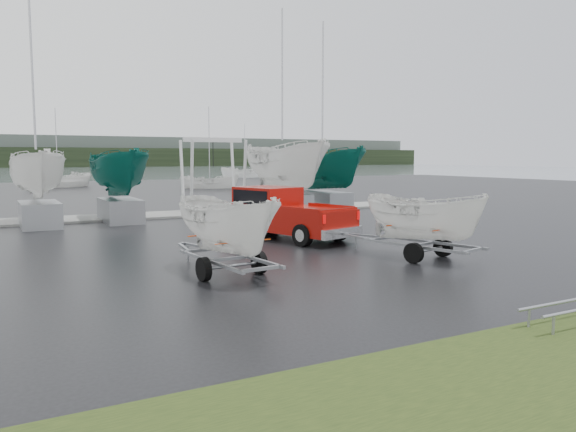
{
  "coord_description": "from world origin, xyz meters",
  "views": [
    {
      "loc": [
        -7.73,
        -15.89,
        3.07
      ],
      "look_at": [
        0.69,
        -0.25,
        1.2
      ],
      "focal_mm": 35.0,
      "sensor_mm": 36.0,
      "label": 1
    }
  ],
  "objects": [
    {
      "name": "ground_plane",
      "position": [
        0.0,
        0.0,
        0.0
      ],
      "size": [
        120.0,
        120.0,
        0.0
      ],
      "primitive_type": "plane",
      "color": "black",
      "rests_on": "ground"
    },
    {
      "name": "lake",
      "position": [
        0.0,
        100.0,
        -0.01
      ],
      "size": [
        300.0,
        300.0,
        0.0
      ],
      "primitive_type": "plane",
      "color": "slate",
      "rests_on": "ground"
    },
    {
      "name": "dock",
      "position": [
        0.0,
        13.0,
        0.05
      ],
      "size": [
        30.0,
        3.0,
        0.12
      ],
      "primitive_type": "cube",
      "color": "gray",
      "rests_on": "ground"
    },
    {
      "name": "treeline",
      "position": [
        0.0,
        170.0,
        3.0
      ],
      "size": [
        300.0,
        8.0,
        6.0
      ],
      "primitive_type": "cube",
      "color": "black",
      "rests_on": "ground"
    },
    {
      "name": "far_hill",
      "position": [
        0.0,
        178.0,
        5.0
      ],
      "size": [
        300.0,
        6.0,
        10.0
      ],
      "primitive_type": "cube",
      "color": "#4C5651",
      "rests_on": "ground"
    },
    {
      "name": "pickup_truck",
      "position": [
        2.11,
        3.05,
        1.0
      ],
      "size": [
        3.4,
        6.06,
        1.91
      ],
      "rotation": [
        0.0,
        0.0,
        0.27
      ],
      "color": "maroon",
      "rests_on": "ground"
    },
    {
      "name": "trailer_hitched",
      "position": [
        3.8,
        -3.09,
        2.49
      ],
      "size": [
        2.09,
        3.78,
        4.56
      ],
      "rotation": [
        0.0,
        0.0,
        0.27
      ],
      "color": "gray",
      "rests_on": "ground"
    },
    {
      "name": "trailer_parked",
      "position": [
        -2.3,
        -2.57,
        2.62
      ],
      "size": [
        1.83,
        3.69,
        4.82
      ],
      "rotation": [
        0.0,
        0.0,
        0.09
      ],
      "color": "gray",
      "rests_on": "ground"
    },
    {
      "name": "boat_hoist",
      "position": [
        3.2,
        13.0,
        2.67
      ],
      "size": [
        3.3,
        2.18,
        4.12
      ],
      "color": "silver",
      "rests_on": "ground"
    },
    {
      "name": "keelboat_0",
      "position": [
        -5.72,
        11.0,
        3.55
      ],
      "size": [
        2.25,
        3.2,
        10.41
      ],
      "color": "gray",
      "rests_on": "ground"
    },
    {
      "name": "keelboat_1",
      "position": [
        -2.19,
        11.2,
        3.65
      ],
      "size": [
        2.31,
        3.2,
        7.24
      ],
      "color": "gray",
      "rests_on": "ground"
    },
    {
      "name": "keelboat_2",
      "position": [
        6.66,
        11.0,
        4.48
      ],
      "size": [
        2.81,
        3.2,
        10.99
      ],
      "color": "gray",
      "rests_on": "ground"
    },
    {
      "name": "keelboat_3",
      "position": [
        9.43,
        11.3,
        4.0
      ],
      "size": [
        2.51,
        3.2,
        10.68
      ],
      "color": "gray",
      "rests_on": "ground"
    },
    {
      "name": "moored_boat_1",
      "position": [
        -1.28,
        45.5,
        0.0
      ],
      "size": [
        3.2,
        3.15,
        11.45
      ],
      "rotation": [
        0.0,
        0.0,
        4.95
      ],
      "color": "silver",
      "rests_on": "ground"
    },
    {
      "name": "moored_boat_2",
      "position": [
        11.73,
        36.56,
        0.01
      ],
      "size": [
        3.0,
        2.97,
        10.96
      ],
      "rotation": [
        0.0,
        0.0,
        1.15
      ],
      "color": "silver",
      "rests_on": "ground"
    },
    {
      "name": "moored_boat_3",
      "position": [
        26.79,
        61.94,
        0.0
      ],
      "size": [
        3.23,
        3.17,
        11.74
      ],
      "rotation": [
        0.0,
        0.0,
        1.44
      ],
      "color": "silver",
      "rests_on": "ground"
    }
  ]
}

